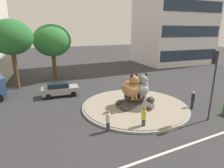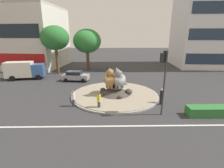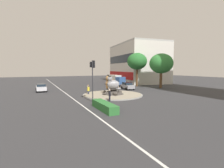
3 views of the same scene
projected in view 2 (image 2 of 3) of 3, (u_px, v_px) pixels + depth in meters
The scene contains 15 objects.
ground_plane at pixel (115, 95), 20.37m from camera, with size 160.00×160.00×0.00m, color #333335.
lane_centreline at pixel (118, 126), 13.45m from camera, with size 112.00×0.20×0.01m, color silver.
roundabout_island at pixel (115, 93), 20.27m from camera, with size 10.69×10.69×1.21m.
cat_statue_tabby at pixel (110, 79), 19.62m from camera, with size 1.59×2.57×2.57m.
cat_statue_grey at pixel (120, 79), 19.49m from camera, with size 2.28×2.57×2.51m.
traffic_light_mast at pixel (164, 70), 14.25m from camera, with size 0.71×0.62×5.95m.
shophouse_block at pixel (13, 38), 38.06m from camera, with size 24.11×16.02×13.37m.
clipped_hedge_strip at pixel (215, 111), 15.10m from camera, with size 5.25×1.20×0.90m, color #2D7033.
broadleaf_tree_behind_island at pixel (87, 41), 33.74m from camera, with size 5.77×5.77×8.52m.
second_tree_near_tower at pixel (55, 38), 30.18m from camera, with size 5.25×5.25×8.97m.
pedestrian_black_shirt at pixel (161, 96), 17.42m from camera, with size 0.33×0.33×1.79m.
pedestrian_yellow_shirt at pixel (99, 101), 16.24m from camera, with size 0.40×0.40×1.78m.
pedestrian_white_shirt at pixel (73, 98), 16.99m from camera, with size 0.37×0.37×1.69m.
hatchback_near_shophouse at pixel (75, 76), 26.52m from camera, with size 4.38×2.36×1.62m.
delivery_box_truck at pixel (25, 70), 27.50m from camera, with size 6.30×3.26×2.96m.
Camera 2 is at (-0.68, -19.09, 7.21)m, focal length 26.09 mm.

